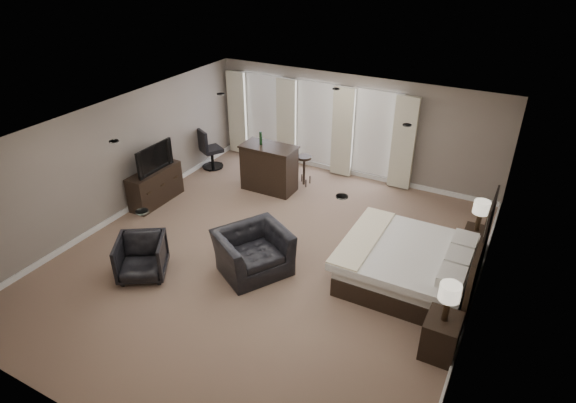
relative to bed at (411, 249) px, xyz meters
The scene contains 16 objects.
room 2.70m from the bed, 168.47° to the right, with size 7.60×8.60×2.64m.
window_bay 5.09m from the bed, 134.99° to the left, with size 5.25×0.20×2.30m.
bed is the anchor object (origin of this frame).
nightstand_near 1.74m from the bed, 58.46° to the right, with size 0.49×0.60×0.65m, color black.
nightstand_far 1.76m from the bed, 58.46° to the left, with size 0.42×0.51×0.56m, color black.
lamp_near 1.72m from the bed, 58.46° to the right, with size 0.31×0.31×0.63m, color beige.
lamp_far 1.71m from the bed, 58.46° to the left, with size 0.30×0.30×0.62m, color beige.
wall_art 1.53m from the bed, ahead, with size 0.04×0.96×0.56m, color slate.
dresser 6.04m from the bed, behind, with size 0.45×1.41×0.82m, color black.
tv 6.03m from the bed, behind, with size 1.10×0.63×0.14m, color black.
armchair_near 2.83m from the bed, 158.92° to the right, with size 1.26×0.82×1.10m, color black.
armchair_far 4.83m from the bed, 154.18° to the right, with size 0.83×0.78×0.86m, color black.
bar_counter 4.47m from the bed, 153.95° to the left, with size 1.33×0.69×1.16m, color black.
bar_stool_left 5.06m from the bed, 156.45° to the left, with size 0.36×0.36×0.75m, color black.
bar_stool_right 4.28m from the bed, 142.44° to the left, with size 0.36×0.36×0.77m, color black.
desk_chair 6.44m from the bed, 158.68° to the left, with size 0.56×0.56×1.10m, color black.
Camera 1 is at (3.94, -6.61, 5.53)m, focal length 30.00 mm.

